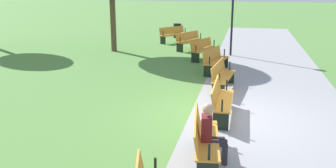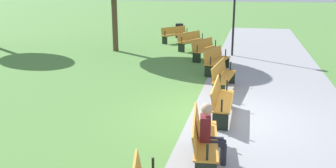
% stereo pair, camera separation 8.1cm
% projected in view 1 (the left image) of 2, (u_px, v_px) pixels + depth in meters
% --- Properties ---
extents(ground_plane, '(120.00, 120.00, 0.00)m').
position_uv_depth(ground_plane, '(223.00, 117.00, 9.50)').
color(ground_plane, '#54843D').
extents(path_paving, '(39.36, 4.28, 0.01)m').
position_uv_depth(path_paving, '(274.00, 120.00, 9.24)').
color(path_paving, '#939399').
rests_on(path_paving, ground).
extents(bench_0, '(1.84, 1.46, 0.89)m').
position_uv_depth(bench_0, '(173.00, 34.00, 21.18)').
color(bench_0, orange).
rests_on(bench_0, ground).
extents(bench_1, '(1.91, 1.30, 0.89)m').
position_uv_depth(bench_1, '(189.00, 40.00, 18.90)').
color(bench_1, orange).
rests_on(bench_1, ground).
extents(bench_2, '(1.95, 1.11, 0.89)m').
position_uv_depth(bench_2, '(204.00, 49.00, 16.55)').
color(bench_2, orange).
rests_on(bench_2, ground).
extents(bench_3, '(1.96, 0.91, 0.89)m').
position_uv_depth(bench_3, '(215.00, 60.00, 14.16)').
color(bench_3, orange).
rests_on(bench_3, ground).
extents(bench_4, '(1.94, 0.70, 0.89)m').
position_uv_depth(bench_4, '(222.00, 76.00, 11.76)').
color(bench_4, orange).
rests_on(bench_4, ground).
extents(bench_5, '(1.90, 0.47, 0.89)m').
position_uv_depth(bench_5, '(221.00, 99.00, 9.38)').
color(bench_5, orange).
rests_on(bench_5, ground).
extents(bench_6, '(1.94, 0.70, 0.89)m').
position_uv_depth(bench_6, '(204.00, 137.00, 7.07)').
color(bench_6, orange).
rests_on(bench_6, ground).
extents(person_seated, '(0.37, 0.55, 1.20)m').
position_uv_depth(person_seated, '(211.00, 132.00, 6.95)').
color(person_seated, maroon).
rests_on(person_seated, ground).
extents(trash_bin, '(0.49, 0.49, 0.88)m').
position_uv_depth(trash_bin, '(177.00, 31.00, 22.95)').
color(trash_bin, black).
rests_on(trash_bin, ground).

